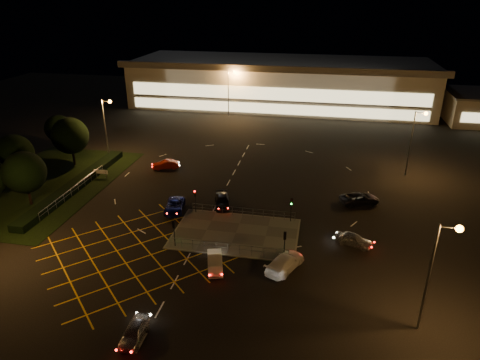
% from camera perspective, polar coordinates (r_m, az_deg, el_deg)
% --- Properties ---
extents(ground, '(180.00, 180.00, 0.00)m').
position_cam_1_polar(ground, '(52.14, -2.28, -5.84)').
color(ground, black).
rests_on(ground, ground).
extents(pedestrian_island, '(14.00, 9.00, 0.12)m').
position_cam_1_polar(pedestrian_island, '(50.04, -0.57, -7.11)').
color(pedestrian_island, '#4C4944').
rests_on(pedestrian_island, ground).
extents(grass_verge, '(18.00, 30.00, 0.08)m').
position_cam_1_polar(grass_verge, '(68.33, -24.54, -0.59)').
color(grass_verge, black).
rests_on(grass_verge, ground).
extents(hedge, '(2.00, 26.00, 1.00)m').
position_cam_1_polar(hedge, '(65.44, -21.02, -0.59)').
color(hedge, black).
rests_on(hedge, ground).
extents(supermarket, '(72.00, 26.50, 10.50)m').
position_cam_1_polar(supermarket, '(108.46, 5.39, 12.85)').
color(supermarket, beige).
rests_on(supermarket, ground).
extents(streetlight_se, '(1.78, 0.56, 10.03)m').
position_cam_1_polar(streetlight_se, '(36.92, 24.84, -10.06)').
color(streetlight_se, slate).
rests_on(streetlight_se, ground).
extents(streetlight_nw, '(1.78, 0.56, 10.03)m').
position_cam_1_polar(streetlight_nw, '(73.45, -17.34, 7.57)').
color(streetlight_nw, slate).
rests_on(streetlight_nw, ground).
extents(streetlight_ne, '(1.78, 0.56, 10.03)m').
position_cam_1_polar(streetlight_ne, '(68.21, 22.32, 5.65)').
color(streetlight_ne, slate).
rests_on(streetlight_ne, ground).
extents(streetlight_far_left, '(1.78, 0.56, 10.03)m').
position_cam_1_polar(streetlight_far_left, '(96.17, -1.31, 12.29)').
color(streetlight_far_left, slate).
rests_on(streetlight_far_left, ground).
extents(streetlight_far_right, '(1.78, 0.56, 10.03)m').
position_cam_1_polar(streetlight_far_right, '(97.95, 22.92, 10.67)').
color(streetlight_far_right, slate).
rests_on(streetlight_far_right, ground).
extents(signal_sw, '(0.28, 0.30, 3.15)m').
position_cam_1_polar(signal_sw, '(47.04, -8.80, -6.35)').
color(signal_sw, black).
rests_on(signal_sw, pedestrian_island).
extents(signal_se, '(0.28, 0.30, 3.15)m').
position_cam_1_polar(signal_se, '(44.74, 5.99, -7.89)').
color(signal_se, black).
rests_on(signal_se, pedestrian_island).
extents(signal_nw, '(0.28, 0.30, 3.15)m').
position_cam_1_polar(signal_nw, '(53.70, -5.99, -2.17)').
color(signal_nw, black).
rests_on(signal_nw, pedestrian_island).
extents(signal_ne, '(0.28, 0.30, 3.15)m').
position_cam_1_polar(signal_ne, '(51.70, 6.87, -3.30)').
color(signal_ne, black).
rests_on(signal_ne, pedestrian_island).
extents(tree_b, '(5.40, 5.40, 7.35)m').
position_cam_1_polar(tree_b, '(69.13, -27.90, 3.17)').
color(tree_b, black).
rests_on(tree_b, ground).
extents(tree_c, '(5.76, 5.76, 7.84)m').
position_cam_1_polar(tree_c, '(72.83, -21.72, 5.49)').
color(tree_c, black).
rests_on(tree_c, ground).
extents(tree_d, '(4.68, 4.68, 6.37)m').
position_cam_1_polar(tree_d, '(81.10, -23.04, 6.34)').
color(tree_d, black).
rests_on(tree_d, ground).
extents(tree_e, '(5.40, 5.40, 7.35)m').
position_cam_1_polar(tree_e, '(61.14, -26.81, 0.92)').
color(tree_e, black).
rests_on(tree_e, ground).
extents(car_near_silver, '(1.69, 3.93, 1.32)m').
position_cam_1_polar(car_near_silver, '(37.56, -13.92, -19.04)').
color(car_near_silver, silver).
rests_on(car_near_silver, ground).
extents(car_queue_white, '(2.60, 4.45, 1.39)m').
position_cam_1_polar(car_queue_white, '(44.11, -3.37, -10.89)').
color(car_queue_white, white).
rests_on(car_queue_white, ground).
extents(car_left_blue, '(3.08, 5.18, 1.35)m').
position_cam_1_polar(car_left_blue, '(55.38, -8.73, -3.44)').
color(car_left_blue, '#0D1253').
rests_on(car_left_blue, ground).
extents(car_far_dkgrey, '(3.11, 5.00, 1.35)m').
position_cam_1_polar(car_far_dkgrey, '(56.00, -2.36, -2.84)').
color(car_far_dkgrey, black).
rests_on(car_far_dkgrey, ground).
extents(car_right_silver, '(4.39, 2.85, 1.39)m').
position_cam_1_polar(car_right_silver, '(49.28, 14.93, -7.69)').
color(car_right_silver, '#AEAFB5').
rests_on(car_right_silver, ground).
extents(car_circ_red, '(4.40, 2.90, 1.37)m').
position_cam_1_polar(car_circ_red, '(68.75, -9.88, 2.04)').
color(car_circ_red, '#991C0B').
rests_on(car_circ_red, ground).
extents(car_east_grey, '(5.71, 4.12, 1.44)m').
position_cam_1_polar(car_east_grey, '(58.71, 15.66, -2.40)').
color(car_east_grey, black).
rests_on(car_east_grey, ground).
extents(car_approach_white, '(4.19, 5.71, 1.54)m').
position_cam_1_polar(car_approach_white, '(44.13, 6.00, -10.86)').
color(car_approach_white, silver).
rests_on(car_approach_white, ground).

